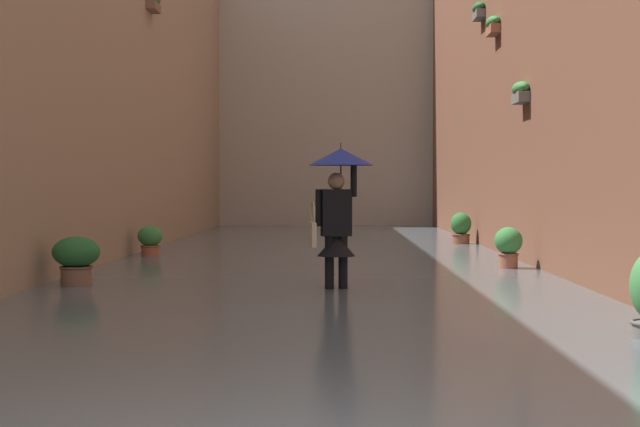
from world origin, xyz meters
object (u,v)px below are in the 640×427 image
Objects in this scene: potted_plant_far_right at (150,241)px; potted_plant_far_left at (461,229)px; potted_plant_near_left at (508,247)px; person_wading at (338,196)px; potted_plant_near_right at (76,260)px.

potted_plant_far_left is at bearing -148.95° from potted_plant_far_right.
potted_plant_far_right is 0.88× the size of potted_plant_near_left.
potted_plant_near_left is (-6.39, 2.80, 0.07)m from potted_plant_far_right.
potted_plant_far_right is (3.61, -6.01, -0.93)m from person_wading.
potted_plant_near_left reaches higher than potted_plant_far_right.
potted_plant_far_right is (6.49, 3.91, -0.06)m from potted_plant_far_left.
person_wading is at bearing 73.84° from potted_plant_far_left.
potted_plant_near_right is 1.12× the size of potted_plant_far_right.
person_wading reaches higher than potted_plant_far_left.
potted_plant_far_left is 6.71m from potted_plant_near_left.
potted_plant_far_left is (-2.87, -9.92, -0.87)m from person_wading.
person_wading is 2.55× the size of potted_plant_near_left.
potted_plant_far_left reaches higher than potted_plant_near_left.
potted_plant_near_left is (-2.78, -3.21, -0.86)m from person_wading.
potted_plant_near_left is at bearing 89.20° from potted_plant_far_left.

